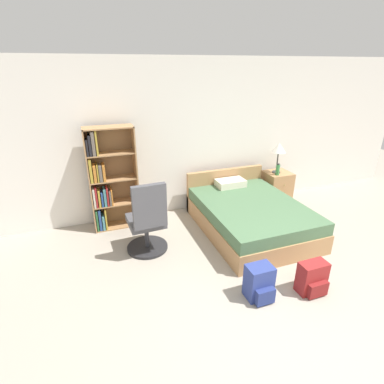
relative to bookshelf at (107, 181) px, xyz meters
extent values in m
plane|color=#A39989|center=(1.56, -2.96, -0.81)|extent=(14.00, 14.00, 0.00)
cube|color=white|center=(1.56, 0.27, 0.49)|extent=(9.00, 0.06, 2.60)
cube|color=#AD7F51|center=(-0.26, -0.01, 0.01)|extent=(0.02, 0.30, 1.63)
cube|color=#AD7F51|center=(0.45, -0.01, 0.01)|extent=(0.02, 0.30, 1.63)
cube|color=#936C45|center=(0.10, 0.14, 0.01)|extent=(0.73, 0.01, 1.63)
cube|color=#AD7F51|center=(0.10, -0.01, -0.80)|extent=(0.69, 0.29, 0.02)
cube|color=#2D6638|center=(-0.23, -0.06, -0.61)|extent=(0.03, 0.18, 0.35)
cube|color=navy|center=(-0.18, -0.05, -0.61)|extent=(0.04, 0.19, 0.35)
cube|color=teal|center=(-0.13, -0.05, -0.67)|extent=(0.04, 0.20, 0.24)
cube|color=gold|center=(-0.09, -0.03, -0.62)|extent=(0.02, 0.24, 0.34)
cube|color=#AD7F51|center=(0.10, -0.01, -0.39)|extent=(0.69, 0.29, 0.02)
cube|color=beige|center=(-0.22, -0.03, -0.23)|extent=(0.03, 0.24, 0.30)
cube|color=maroon|center=(-0.19, -0.04, -0.22)|extent=(0.03, 0.22, 0.32)
cube|color=gold|center=(-0.15, -0.06, -0.25)|extent=(0.03, 0.17, 0.27)
cube|color=navy|center=(-0.11, -0.06, -0.26)|extent=(0.03, 0.18, 0.23)
cube|color=teal|center=(-0.07, -0.05, -0.24)|extent=(0.04, 0.20, 0.28)
cube|color=maroon|center=(-0.03, -0.06, -0.23)|extent=(0.03, 0.18, 0.30)
cube|color=#665B51|center=(0.01, -0.05, -0.26)|extent=(0.03, 0.19, 0.24)
cube|color=orange|center=(0.04, -0.03, -0.25)|extent=(0.02, 0.23, 0.26)
cube|color=#AD7F51|center=(0.10, -0.01, 0.02)|extent=(0.69, 0.29, 0.02)
cube|color=gold|center=(-0.22, -0.03, 0.21)|extent=(0.04, 0.24, 0.36)
cube|color=orange|center=(-0.17, -0.06, 0.16)|extent=(0.04, 0.17, 0.26)
cube|color=gold|center=(-0.13, -0.03, 0.16)|extent=(0.02, 0.23, 0.27)
cube|color=#665B51|center=(-0.09, -0.05, 0.16)|extent=(0.04, 0.19, 0.26)
cube|color=orange|center=(-0.04, -0.05, 0.16)|extent=(0.04, 0.19, 0.26)
cube|color=#AD7F51|center=(0.10, -0.01, 0.43)|extent=(0.69, 0.29, 0.02)
cube|color=black|center=(-0.23, -0.06, 0.56)|extent=(0.03, 0.17, 0.24)
cube|color=black|center=(-0.18, -0.04, 0.59)|extent=(0.03, 0.22, 0.30)
cube|color=#665B51|center=(-0.14, -0.04, 0.61)|extent=(0.04, 0.22, 0.35)
cube|color=gold|center=(-0.09, -0.06, 0.62)|extent=(0.03, 0.18, 0.36)
cube|color=#AD7F51|center=(0.10, -0.01, 0.82)|extent=(0.73, 0.30, 0.02)
cube|color=#AD7F51|center=(2.07, -0.88, -0.66)|extent=(1.46, 1.98, 0.29)
cube|color=#4C704C|center=(2.07, -0.88, -0.42)|extent=(1.43, 1.94, 0.19)
cube|color=#AD7F51|center=(2.07, 0.07, -0.44)|extent=(1.46, 0.08, 0.73)
cube|color=silver|center=(2.07, -0.14, -0.27)|extent=(0.50, 0.30, 0.12)
cylinder|color=#232326|center=(0.41, -0.84, -0.79)|extent=(0.58, 0.58, 0.04)
cylinder|color=#333338|center=(0.41, -0.84, -0.59)|extent=(0.06, 0.06, 0.36)
cube|color=#4C4C51|center=(0.41, -0.84, -0.35)|extent=(0.50, 0.50, 0.10)
cube|color=#4C4C51|center=(0.42, -1.12, -0.01)|extent=(0.44, 0.10, 0.59)
cube|color=#AD7F51|center=(3.12, -0.06, -0.51)|extent=(0.47, 0.44, 0.59)
sphere|color=tan|center=(3.12, -0.29, -0.40)|extent=(0.02, 0.02, 0.02)
cylinder|color=#333333|center=(3.08, -0.05, -0.21)|extent=(0.15, 0.15, 0.02)
cylinder|color=#333333|center=(3.08, -0.05, -0.01)|extent=(0.02, 0.02, 0.37)
cone|color=white|center=(3.08, -0.05, 0.26)|extent=(0.26, 0.26, 0.17)
cylinder|color=#3F8C4C|center=(3.02, -0.17, -0.12)|extent=(0.07, 0.07, 0.20)
cylinder|color=#2D2D33|center=(3.02, -0.17, -0.01)|extent=(0.04, 0.04, 0.02)
cube|color=maroon|center=(2.02, -2.37, -0.61)|extent=(0.33, 0.18, 0.39)
cube|color=maroon|center=(2.02, -2.48, -0.70)|extent=(0.25, 0.06, 0.17)
cube|color=navy|center=(1.39, -2.23, -0.60)|extent=(0.29, 0.21, 0.41)
cube|color=navy|center=(1.39, -2.38, -0.70)|extent=(0.22, 0.07, 0.18)
camera|label=1|loc=(-0.24, -4.52, 1.65)|focal=28.00mm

